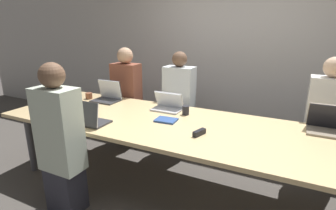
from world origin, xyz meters
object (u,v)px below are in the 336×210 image
(cup_far_midleft, at_px, (186,110))
(stapler, at_px, (199,133))
(laptop_far_midleft, at_px, (168,105))
(person_far_left, at_px, (127,98))
(person_far_midleft, at_px, (179,106))
(person_near_left, at_px, (61,143))
(person_far_right, at_px, (324,125))
(laptop_near_left, at_px, (88,118))
(cup_near_left, at_px, (76,116))
(laptop_far_left, at_px, (108,95))
(cup_far_left, at_px, (89,96))
(laptop_far_right, at_px, (328,125))

(cup_far_midleft, bearing_deg, stapler, -55.17)
(laptop_far_midleft, height_order, person_far_left, person_far_left)
(person_far_midleft, bearing_deg, person_near_left, -106.30)
(person_far_right, relative_size, laptop_near_left, 4.25)
(cup_near_left, bearing_deg, laptop_far_midleft, 45.41)
(laptop_far_left, bearing_deg, cup_near_left, -76.88)
(person_far_right, relative_size, laptop_far_midleft, 4.11)
(person_far_midleft, distance_m, cup_far_left, 1.25)
(laptop_far_midleft, bearing_deg, cup_far_left, -178.67)
(person_far_right, relative_size, person_far_midleft, 1.01)
(laptop_near_left, bearing_deg, cup_far_midleft, -135.82)
(cup_far_midleft, height_order, laptop_far_left, laptop_far_left)
(person_far_midleft, relative_size, person_near_left, 0.99)
(person_far_left, xyz_separation_m, stapler, (1.48, -0.97, 0.09))
(laptop_far_midleft, bearing_deg, person_far_midleft, 97.46)
(laptop_near_left, height_order, person_near_left, person_near_left)
(person_near_left, bearing_deg, laptop_far_right, -151.37)
(cup_far_left, xyz_separation_m, stapler, (1.80, -0.53, -0.02))
(laptop_far_left, xyz_separation_m, person_near_left, (0.37, -1.16, -0.15))
(person_far_midleft, relative_size, laptop_far_left, 4.06)
(laptop_far_left, relative_size, laptop_near_left, 1.04)
(cup_far_left, bearing_deg, cup_far_midleft, -1.58)
(person_far_left, bearing_deg, person_far_midleft, 4.22)
(cup_far_midleft, bearing_deg, cup_far_left, 178.42)
(cup_far_midleft, height_order, laptop_near_left, laptop_near_left)
(cup_far_left, distance_m, person_near_left, 1.30)
(person_far_midleft, relative_size, stapler, 9.13)
(laptop_far_midleft, xyz_separation_m, cup_near_left, (-0.73, -0.74, -0.02))
(laptop_far_right, height_order, person_far_left, person_far_left)
(person_far_right, relative_size, person_far_left, 0.99)
(laptop_near_left, xyz_separation_m, cup_near_left, (-0.23, 0.06, -0.03))
(laptop_far_right, distance_m, person_far_midleft, 1.77)
(laptop_far_right, height_order, person_far_right, person_far_right)
(cup_far_midleft, height_order, person_far_left, person_far_left)
(person_far_right, bearing_deg, cup_far_midleft, -158.24)
(stapler, bearing_deg, person_far_midleft, 140.02)
(cup_far_midleft, distance_m, cup_far_left, 1.46)
(person_far_midleft, height_order, person_far_left, person_far_left)
(cup_far_midleft, xyz_separation_m, stapler, (0.34, -0.49, -0.03))
(cup_far_midleft, relative_size, laptop_near_left, 0.30)
(laptop_far_midleft, height_order, cup_near_left, laptop_far_midleft)
(cup_far_midleft, relative_size, person_far_left, 0.07)
(laptop_far_midleft, bearing_deg, stapler, -42.86)
(cup_far_midleft, xyz_separation_m, cup_near_left, (-0.99, -0.67, -0.01))
(person_far_right, bearing_deg, person_near_left, -143.40)
(cup_near_left, distance_m, stapler, 1.34)
(laptop_far_right, bearing_deg, cup_far_midleft, -175.10)
(person_far_right, height_order, person_far_left, person_far_left)
(person_far_right, xyz_separation_m, laptop_far_midleft, (-1.67, -0.50, 0.14))
(laptop_far_midleft, relative_size, laptop_near_left, 1.03)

